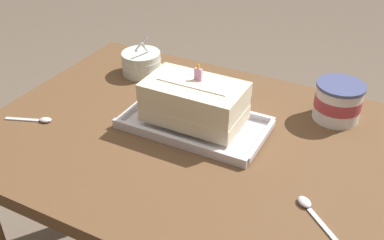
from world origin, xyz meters
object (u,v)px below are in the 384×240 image
at_px(foil_tray, 196,125).
at_px(ice_cream_tub, 338,101).
at_px(birthday_cake, 196,102).
at_px(serving_spoon_near_tray, 39,120).
at_px(bowl_stack, 142,63).
at_px(serving_spoon_by_bowls, 310,209).

distance_m(foil_tray, ice_cream_tub, 0.37).
xyz_separation_m(foil_tray, birthday_cake, (-0.00, -0.00, 0.07)).
bearing_deg(serving_spoon_near_tray, foil_tray, 23.69).
bearing_deg(ice_cream_tub, bowl_stack, -178.66).
height_order(foil_tray, ice_cream_tub, ice_cream_tub).
distance_m(foil_tray, serving_spoon_by_bowls, 0.38).
bearing_deg(birthday_cake, bowl_stack, 146.02).
bearing_deg(foil_tray, serving_spoon_by_bowls, -25.58).
distance_m(birthday_cake, ice_cream_tub, 0.37).
xyz_separation_m(bowl_stack, serving_spoon_near_tray, (-0.09, -0.36, -0.03)).
bearing_deg(serving_spoon_by_bowls, ice_cream_tub, 94.96).
distance_m(birthday_cake, bowl_stack, 0.35).
distance_m(serving_spoon_near_tray, serving_spoon_by_bowls, 0.71).
height_order(foil_tray, serving_spoon_by_bowls, foil_tray).
bearing_deg(ice_cream_tub, serving_spoon_near_tray, -151.38).
height_order(foil_tray, birthday_cake, birthday_cake).
height_order(bowl_stack, ice_cream_tub, bowl_stack).
bearing_deg(ice_cream_tub, foil_tray, -145.95).
height_order(bowl_stack, serving_spoon_near_tray, bowl_stack).
bearing_deg(foil_tray, serving_spoon_near_tray, -156.31).
bearing_deg(birthday_cake, ice_cream_tub, 34.05).
bearing_deg(ice_cream_tub, birthday_cake, -145.95).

